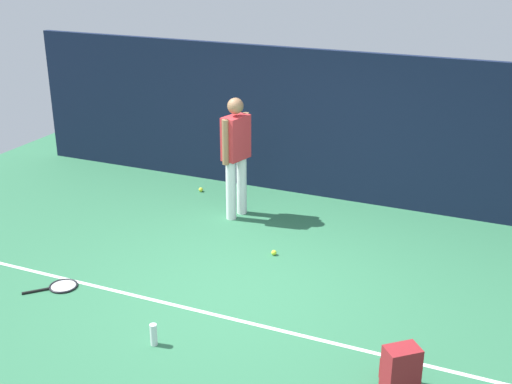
{
  "coord_description": "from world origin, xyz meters",
  "views": [
    {
      "loc": [
        2.77,
        -6.0,
        3.75
      ],
      "look_at": [
        0.0,
        0.4,
        1.0
      ],
      "focal_mm": 46.41,
      "sensor_mm": 36.0,
      "label": 1
    }
  ],
  "objects_px": {
    "backpack": "(400,369)",
    "tennis_ball_near_player": "(201,190)",
    "tennis_player": "(236,151)",
    "tennis_racket": "(61,286)",
    "water_bottle": "(154,335)",
    "tennis_ball_by_fence": "(274,253)"
  },
  "relations": [
    {
      "from": "tennis_ball_near_player",
      "to": "backpack",
      "type": "bearing_deg",
      "value": -42.7
    },
    {
      "from": "tennis_player",
      "to": "tennis_racket",
      "type": "xyz_separation_m",
      "value": [
        -0.97,
        -2.64,
        -0.95
      ]
    },
    {
      "from": "tennis_player",
      "to": "tennis_racket",
      "type": "bearing_deg",
      "value": 173.44
    },
    {
      "from": "backpack",
      "to": "tennis_ball_by_fence",
      "type": "bearing_deg",
      "value": -85.77
    },
    {
      "from": "tennis_ball_by_fence",
      "to": "water_bottle",
      "type": "height_order",
      "value": "water_bottle"
    },
    {
      "from": "tennis_racket",
      "to": "backpack",
      "type": "relative_size",
      "value": 1.28
    },
    {
      "from": "backpack",
      "to": "tennis_ball_near_player",
      "type": "distance_m",
      "value": 5.2
    },
    {
      "from": "water_bottle",
      "to": "tennis_ball_near_player",
      "type": "bearing_deg",
      "value": 111.46
    },
    {
      "from": "backpack",
      "to": "tennis_racket",
      "type": "bearing_deg",
      "value": -44.7
    },
    {
      "from": "tennis_ball_by_fence",
      "to": "water_bottle",
      "type": "xyz_separation_m",
      "value": [
        -0.35,
        -2.24,
        0.08
      ]
    },
    {
      "from": "tennis_player",
      "to": "water_bottle",
      "type": "height_order",
      "value": "tennis_player"
    },
    {
      "from": "backpack",
      "to": "tennis_player",
      "type": "bearing_deg",
      "value": -85.64
    },
    {
      "from": "tennis_player",
      "to": "tennis_ball_by_fence",
      "type": "xyz_separation_m",
      "value": [
        0.95,
        -0.93,
        -0.93
      ]
    },
    {
      "from": "tennis_racket",
      "to": "tennis_ball_by_fence",
      "type": "xyz_separation_m",
      "value": [
        1.91,
        1.71,
        0.02
      ]
    },
    {
      "from": "tennis_racket",
      "to": "backpack",
      "type": "height_order",
      "value": "backpack"
    },
    {
      "from": "tennis_ball_near_player",
      "to": "tennis_ball_by_fence",
      "type": "relative_size",
      "value": 1.0
    },
    {
      "from": "tennis_racket",
      "to": "water_bottle",
      "type": "xyz_separation_m",
      "value": [
        1.56,
        -0.54,
        0.1
      ]
    },
    {
      "from": "tennis_racket",
      "to": "water_bottle",
      "type": "height_order",
      "value": "water_bottle"
    },
    {
      "from": "tennis_player",
      "to": "tennis_ball_near_player",
      "type": "bearing_deg",
      "value": 69.01
    },
    {
      "from": "tennis_racket",
      "to": "tennis_ball_near_player",
      "type": "distance_m",
      "value": 3.26
    },
    {
      "from": "tennis_ball_near_player",
      "to": "water_bottle",
      "type": "distance_m",
      "value": 4.08
    },
    {
      "from": "backpack",
      "to": "water_bottle",
      "type": "bearing_deg",
      "value": -34.18
    }
  ]
}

